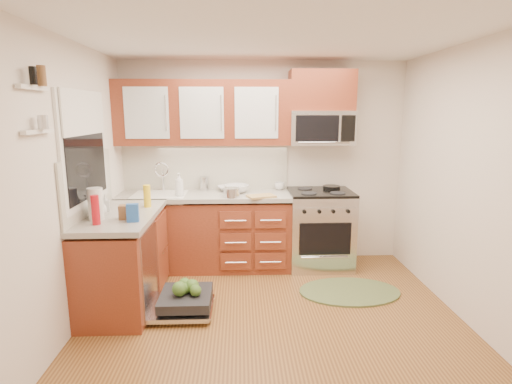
{
  "coord_description": "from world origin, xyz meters",
  "views": [
    {
      "loc": [
        -0.29,
        -3.26,
        1.88
      ],
      "look_at": [
        -0.13,
        0.85,
        1.06
      ],
      "focal_mm": 28.0,
      "sensor_mm": 36.0,
      "label": 1
    }
  ],
  "objects_px": {
    "range": "(320,229)",
    "bowl_b": "(237,189)",
    "sink": "(160,205)",
    "bowl_a": "(229,188)",
    "upper_cabinets": "(203,113)",
    "rug": "(349,292)",
    "stock_pot": "(232,193)",
    "dishwasher": "(182,302)",
    "cutting_board": "(261,196)",
    "cup": "(280,186)",
    "skillet": "(332,187)",
    "microwave": "(321,128)",
    "paper_towel_roll": "(96,204)"
  },
  "relations": [
    {
      "from": "upper_cabinets",
      "to": "cutting_board",
      "type": "distance_m",
      "value": 1.21
    },
    {
      "from": "bowl_a",
      "to": "bowl_b",
      "type": "height_order",
      "value": "bowl_b"
    },
    {
      "from": "paper_towel_roll",
      "to": "bowl_b",
      "type": "height_order",
      "value": "paper_towel_roll"
    },
    {
      "from": "upper_cabinets",
      "to": "rug",
      "type": "distance_m",
      "value": 2.62
    },
    {
      "from": "rug",
      "to": "skillet",
      "type": "xyz_separation_m",
      "value": [
        -0.02,
        0.91,
        0.96
      ]
    },
    {
      "from": "dishwasher",
      "to": "bowl_b",
      "type": "distance_m",
      "value": 1.57
    },
    {
      "from": "upper_cabinets",
      "to": "cutting_board",
      "type": "relative_size",
      "value": 6.64
    },
    {
      "from": "dishwasher",
      "to": "cutting_board",
      "type": "height_order",
      "value": "cutting_board"
    },
    {
      "from": "skillet",
      "to": "paper_towel_roll",
      "type": "bearing_deg",
      "value": -152.82
    },
    {
      "from": "range",
      "to": "stock_pot",
      "type": "distance_m",
      "value": 1.2
    },
    {
      "from": "range",
      "to": "dishwasher",
      "type": "bearing_deg",
      "value": -143.73
    },
    {
      "from": "rug",
      "to": "cup",
      "type": "height_order",
      "value": "cup"
    },
    {
      "from": "bowl_a",
      "to": "cup",
      "type": "bearing_deg",
      "value": 4.49
    },
    {
      "from": "microwave",
      "to": "cutting_board",
      "type": "relative_size",
      "value": 2.46
    },
    {
      "from": "range",
      "to": "bowl_b",
      "type": "relative_size",
      "value": 3.19
    },
    {
      "from": "rug",
      "to": "bowl_b",
      "type": "height_order",
      "value": "bowl_b"
    },
    {
      "from": "sink",
      "to": "range",
      "type": "bearing_deg",
      "value": 0.3
    },
    {
      "from": "bowl_b",
      "to": "upper_cabinets",
      "type": "bearing_deg",
      "value": 169.23
    },
    {
      "from": "upper_cabinets",
      "to": "paper_towel_roll",
      "type": "xyz_separation_m",
      "value": [
        -0.88,
        -1.27,
        -0.8
      ]
    },
    {
      "from": "rug",
      "to": "upper_cabinets",
      "type": "bearing_deg",
      "value": 149.78
    },
    {
      "from": "range",
      "to": "dishwasher",
      "type": "relative_size",
      "value": 1.36
    },
    {
      "from": "cutting_board",
      "to": "bowl_b",
      "type": "distance_m",
      "value": 0.4
    },
    {
      "from": "cutting_board",
      "to": "bowl_b",
      "type": "xyz_separation_m",
      "value": [
        -0.28,
        0.28,
        0.04
      ]
    },
    {
      "from": "rug",
      "to": "skillet",
      "type": "relative_size",
      "value": 5.06
    },
    {
      "from": "rug",
      "to": "paper_towel_roll",
      "type": "relative_size",
      "value": 3.67
    },
    {
      "from": "skillet",
      "to": "stock_pot",
      "type": "distance_m",
      "value": 1.28
    },
    {
      "from": "upper_cabinets",
      "to": "dishwasher",
      "type": "distance_m",
      "value": 2.19
    },
    {
      "from": "skillet",
      "to": "bowl_b",
      "type": "bearing_deg",
      "value": -177.23
    },
    {
      "from": "range",
      "to": "sink",
      "type": "relative_size",
      "value": 1.53
    },
    {
      "from": "microwave",
      "to": "stock_pot",
      "type": "relative_size",
      "value": 4.13
    },
    {
      "from": "sink",
      "to": "bowl_a",
      "type": "distance_m",
      "value": 0.85
    },
    {
      "from": "upper_cabinets",
      "to": "range",
      "type": "distance_m",
      "value": 1.99
    },
    {
      "from": "cup",
      "to": "upper_cabinets",
      "type": "bearing_deg",
      "value": -175.36
    },
    {
      "from": "cutting_board",
      "to": "cup",
      "type": "height_order",
      "value": "cup"
    },
    {
      "from": "sink",
      "to": "bowl_a",
      "type": "xyz_separation_m",
      "value": [
        0.81,
        0.18,
        0.16
      ]
    },
    {
      "from": "sink",
      "to": "rug",
      "type": "bearing_deg",
      "value": -20.01
    },
    {
      "from": "cup",
      "to": "bowl_b",
      "type": "bearing_deg",
      "value": -164.52
    },
    {
      "from": "bowl_a",
      "to": "cup",
      "type": "relative_size",
      "value": 2.13
    },
    {
      "from": "dishwasher",
      "to": "bowl_b",
      "type": "height_order",
      "value": "bowl_b"
    },
    {
      "from": "microwave",
      "to": "stock_pot",
      "type": "xyz_separation_m",
      "value": [
        -1.07,
        -0.33,
        -0.72
      ]
    },
    {
      "from": "upper_cabinets",
      "to": "skillet",
      "type": "xyz_separation_m",
      "value": [
        1.56,
        -0.02,
        -0.91
      ]
    },
    {
      "from": "cutting_board",
      "to": "cup",
      "type": "relative_size",
      "value": 2.48
    },
    {
      "from": "dishwasher",
      "to": "cup",
      "type": "xyz_separation_m",
      "value": [
        1.06,
        1.35,
        0.87
      ]
    },
    {
      "from": "paper_towel_roll",
      "to": "bowl_b",
      "type": "xyz_separation_m",
      "value": [
        1.26,
        1.2,
        -0.1
      ]
    },
    {
      "from": "cutting_board",
      "to": "bowl_a",
      "type": "bearing_deg",
      "value": 135.24
    },
    {
      "from": "microwave",
      "to": "rug",
      "type": "distance_m",
      "value": 1.92
    },
    {
      "from": "range",
      "to": "rug",
      "type": "xyz_separation_m",
      "value": [
        0.18,
        -0.78,
        -0.46
      ]
    },
    {
      "from": "stock_pot",
      "to": "paper_towel_roll",
      "type": "xyz_separation_m",
      "value": [
        -1.21,
        -0.91,
        0.09
      ]
    },
    {
      "from": "stock_pot",
      "to": "bowl_a",
      "type": "height_order",
      "value": "stock_pot"
    },
    {
      "from": "rug",
      "to": "stock_pot",
      "type": "distance_m",
      "value": 1.68
    }
  ]
}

